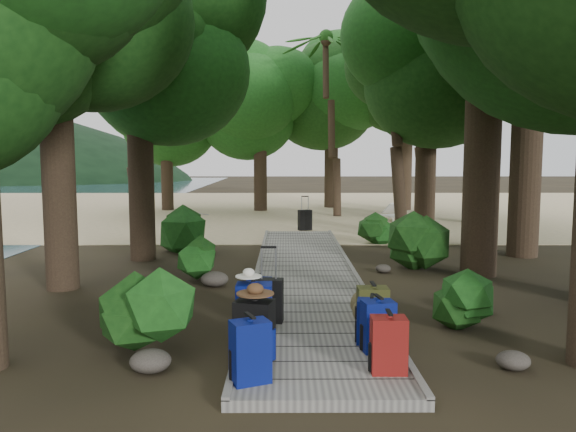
{
  "coord_description": "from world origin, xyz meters",
  "views": [
    {
      "loc": [
        -0.4,
        -10.02,
        2.38
      ],
      "look_at": [
        -0.33,
        3.11,
        1.0
      ],
      "focal_mm": 35.0,
      "sensor_mm": 36.0,
      "label": 1
    }
  ],
  "objects_px": {
    "backpack_left_c": "(254,309)",
    "kayak": "(192,217)",
    "backpack_left_d": "(259,292)",
    "suitcase_on_boardwalk": "(269,300)",
    "backpack_right_c": "(372,319)",
    "backpack_right_d": "(373,306)",
    "backpack_left_b": "(254,327)",
    "duffel_right_khaki": "(372,306)",
    "sun_lounger": "(397,213)",
    "backpack_right_b": "(378,323)",
    "lone_suitcase_on_sand": "(305,220)",
    "backpack_left_a": "(250,348)",
    "backpack_right_a": "(389,342)"
  },
  "relations": [
    {
      "from": "backpack_left_b",
      "to": "lone_suitcase_on_sand",
      "type": "bearing_deg",
      "value": 100.17
    },
    {
      "from": "backpack_right_c",
      "to": "backpack_right_d",
      "type": "distance_m",
      "value": 0.6
    },
    {
      "from": "backpack_left_c",
      "to": "backpack_right_a",
      "type": "bearing_deg",
      "value": -33.73
    },
    {
      "from": "backpack_left_d",
      "to": "kayak",
      "type": "relative_size",
      "value": 0.18
    },
    {
      "from": "backpack_right_c",
      "to": "backpack_left_b",
      "type": "bearing_deg",
      "value": -146.55
    },
    {
      "from": "backpack_left_d",
      "to": "suitcase_on_boardwalk",
      "type": "bearing_deg",
      "value": -67.51
    },
    {
      "from": "backpack_right_c",
      "to": "duffel_right_khaki",
      "type": "height_order",
      "value": "backpack_right_c"
    },
    {
      "from": "backpack_right_c",
      "to": "sun_lounger",
      "type": "relative_size",
      "value": 0.3
    },
    {
      "from": "backpack_right_b",
      "to": "kayak",
      "type": "height_order",
      "value": "backpack_right_b"
    },
    {
      "from": "backpack_right_d",
      "to": "sun_lounger",
      "type": "distance_m",
      "value": 13.63
    },
    {
      "from": "backpack_left_a",
      "to": "backpack_right_d",
      "type": "distance_m",
      "value": 2.33
    },
    {
      "from": "backpack_left_b",
      "to": "duffel_right_khaki",
      "type": "distance_m",
      "value": 2.26
    },
    {
      "from": "backpack_right_a",
      "to": "suitcase_on_boardwalk",
      "type": "xyz_separation_m",
      "value": [
        -1.31,
        1.83,
        -0.03
      ]
    },
    {
      "from": "backpack_right_d",
      "to": "duffel_right_khaki",
      "type": "relative_size",
      "value": 1.16
    },
    {
      "from": "duffel_right_khaki",
      "to": "lone_suitcase_on_sand",
      "type": "relative_size",
      "value": 0.8
    },
    {
      "from": "backpack_right_b",
      "to": "kayak",
      "type": "xyz_separation_m",
      "value": [
        -4.55,
        14.44,
        -0.29
      ]
    },
    {
      "from": "duffel_right_khaki",
      "to": "sun_lounger",
      "type": "height_order",
      "value": "sun_lounger"
    },
    {
      "from": "backpack_right_c",
      "to": "backpack_right_d",
      "type": "height_order",
      "value": "backpack_right_d"
    },
    {
      "from": "backpack_left_b",
      "to": "sun_lounger",
      "type": "xyz_separation_m",
      "value": [
        4.48,
        14.48,
        -0.16
      ]
    },
    {
      "from": "backpack_left_a",
      "to": "kayak",
      "type": "xyz_separation_m",
      "value": [
        -3.12,
        15.34,
        -0.31
      ]
    },
    {
      "from": "backpack_left_d",
      "to": "suitcase_on_boardwalk",
      "type": "relative_size",
      "value": 0.87
    },
    {
      "from": "backpack_left_b",
      "to": "backpack_right_a",
      "type": "xyz_separation_m",
      "value": [
        1.43,
        -0.34,
        -0.05
      ]
    },
    {
      "from": "backpack_right_b",
      "to": "sun_lounger",
      "type": "height_order",
      "value": "backpack_right_b"
    },
    {
      "from": "backpack_left_a",
      "to": "backpack_left_d",
      "type": "height_order",
      "value": "backpack_left_a"
    },
    {
      "from": "backpack_left_c",
      "to": "backpack_right_c",
      "type": "distance_m",
      "value": 1.44
    },
    {
      "from": "backpack_right_a",
      "to": "backpack_right_c",
      "type": "bearing_deg",
      "value": 93.14
    },
    {
      "from": "backpack_left_d",
      "to": "duffel_right_khaki",
      "type": "bearing_deg",
      "value": -9.13
    },
    {
      "from": "backpack_right_a",
      "to": "duffel_right_khaki",
      "type": "distance_m",
      "value": 1.97
    },
    {
      "from": "backpack_right_b",
      "to": "backpack_right_d",
      "type": "distance_m",
      "value": 0.88
    },
    {
      "from": "backpack_left_c",
      "to": "backpack_left_d",
      "type": "xyz_separation_m",
      "value": [
        -0.0,
        1.47,
        -0.14
      ]
    },
    {
      "from": "backpack_right_b",
      "to": "backpack_right_d",
      "type": "bearing_deg",
      "value": 74.86
    },
    {
      "from": "lone_suitcase_on_sand",
      "to": "backpack_right_c",
      "type": "bearing_deg",
      "value": -106.52
    },
    {
      "from": "duffel_right_khaki",
      "to": "lone_suitcase_on_sand",
      "type": "height_order",
      "value": "lone_suitcase_on_sand"
    },
    {
      "from": "backpack_left_d",
      "to": "backpack_right_a",
      "type": "distance_m",
      "value": 2.88
    },
    {
      "from": "duffel_right_khaki",
      "to": "sun_lounger",
      "type": "relative_size",
      "value": 0.27
    },
    {
      "from": "backpack_left_d",
      "to": "duffel_right_khaki",
      "type": "xyz_separation_m",
      "value": [
        1.6,
        -0.51,
        -0.09
      ]
    },
    {
      "from": "kayak",
      "to": "lone_suitcase_on_sand",
      "type": "bearing_deg",
      "value": -52.44
    },
    {
      "from": "duffel_right_khaki",
      "to": "backpack_left_d",
      "type": "bearing_deg",
      "value": 132.79
    },
    {
      "from": "sun_lounger",
      "to": "suitcase_on_boardwalk",
      "type": "bearing_deg",
      "value": -132.04
    },
    {
      "from": "backpack_left_c",
      "to": "kayak",
      "type": "bearing_deg",
      "value": 102.95
    },
    {
      "from": "backpack_left_a",
      "to": "backpack_right_b",
      "type": "relative_size",
      "value": 1.06
    },
    {
      "from": "backpack_left_c",
      "to": "backpack_left_b",
      "type": "bearing_deg",
      "value": -86.16
    },
    {
      "from": "sun_lounger",
      "to": "duffel_right_khaki",
      "type": "bearing_deg",
      "value": -126.29
    },
    {
      "from": "backpack_right_b",
      "to": "suitcase_on_boardwalk",
      "type": "height_order",
      "value": "backpack_right_b"
    },
    {
      "from": "backpack_right_d",
      "to": "backpack_left_b",
      "type": "bearing_deg",
      "value": -142.04
    },
    {
      "from": "backpack_right_a",
      "to": "backpack_right_c",
      "type": "relative_size",
      "value": 1.1
    },
    {
      "from": "backpack_right_b",
      "to": "lone_suitcase_on_sand",
      "type": "distance_m",
      "value": 11.69
    },
    {
      "from": "backpack_left_c",
      "to": "backpack_left_d",
      "type": "relative_size",
      "value": 1.53
    },
    {
      "from": "backpack_left_b",
      "to": "backpack_right_a",
      "type": "bearing_deg",
      "value": 1.46
    },
    {
      "from": "backpack_left_d",
      "to": "backpack_right_d",
      "type": "xyz_separation_m",
      "value": [
        1.54,
        -0.95,
        0.04
      ]
    }
  ]
}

